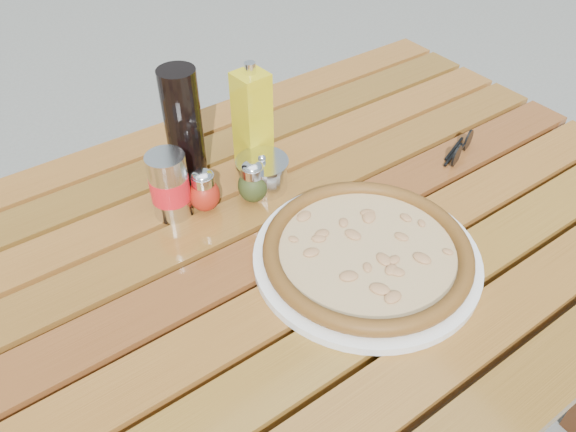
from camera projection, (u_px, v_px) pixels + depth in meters
table at (295, 267)px, 0.99m from camera, size 1.40×0.90×0.75m
plate at (366, 257)px, 0.89m from camera, size 0.37×0.37×0.01m
pizza at (367, 250)px, 0.88m from camera, size 0.37×0.37×0.03m
pepper_shaker at (204, 191)px, 0.97m from camera, size 0.06×0.06×0.08m
oregano_shaker at (253, 182)px, 0.98m from camera, size 0.07×0.07×0.08m
dark_bottle at (184, 127)px, 0.98m from camera, size 0.08×0.08×0.22m
soda_can at (170, 186)px, 0.94m from camera, size 0.08×0.08×0.12m
olive_oil_cruet at (252, 120)px, 1.03m from camera, size 0.06×0.06×0.21m
parmesan_tin at (262, 173)px, 1.02m from camera, size 0.10×0.10×0.07m
sunglasses at (461, 149)px, 1.10m from camera, size 0.11×0.06×0.04m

